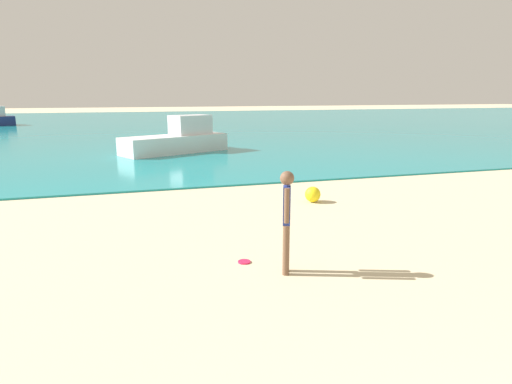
{
  "coord_description": "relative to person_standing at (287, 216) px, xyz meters",
  "views": [
    {
      "loc": [
        -2.86,
        0.31,
        2.93
      ],
      "look_at": [
        -0.13,
        9.42,
        0.78
      ],
      "focal_mm": 30.67,
      "sensor_mm": 36.0,
      "label": 1
    }
  ],
  "objects": [
    {
      "name": "person_standing",
      "position": [
        0.0,
        0.0,
        0.0
      ],
      "size": [
        0.23,
        0.38,
        1.73
      ],
      "rotation": [
        0.0,
        0.0,
        1.22
      ],
      "color": "brown",
      "rests_on": "ground"
    },
    {
      "name": "frisbee",
      "position": [
        -0.55,
        0.64,
        -0.97
      ],
      "size": [
        0.22,
        0.22,
        0.03
      ],
      "primitive_type": "cylinder",
      "color": "#E51E4C",
      "rests_on": "ground"
    },
    {
      "name": "water",
      "position": [
        0.42,
        37.01,
        -0.95
      ],
      "size": [
        160.0,
        60.0,
        0.06
      ],
      "primitive_type": "cube",
      "color": "teal",
      "rests_on": "ground"
    },
    {
      "name": "boat_near",
      "position": [
        0.11,
        15.58,
        -0.3
      ],
      "size": [
        5.53,
        3.82,
        1.81
      ],
      "rotation": [
        0.0,
        0.0,
        3.59
      ],
      "color": "white",
      "rests_on": "water"
    },
    {
      "name": "beach_ball",
      "position": [
        2.43,
        4.37,
        -0.77
      ],
      "size": [
        0.43,
        0.43,
        0.43
      ],
      "primitive_type": "sphere",
      "color": "yellow",
      "rests_on": "ground"
    }
  ]
}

